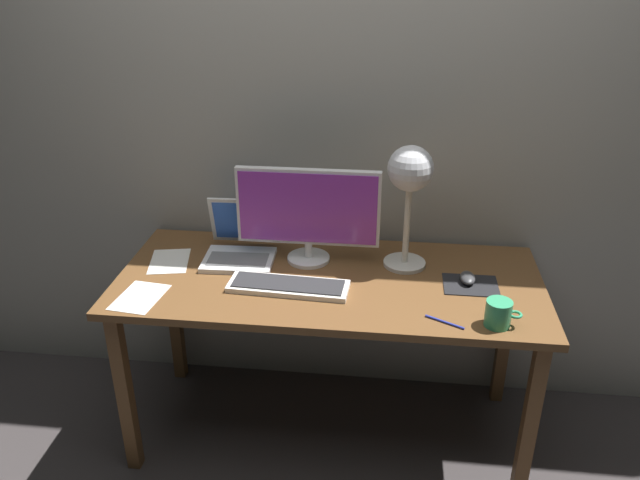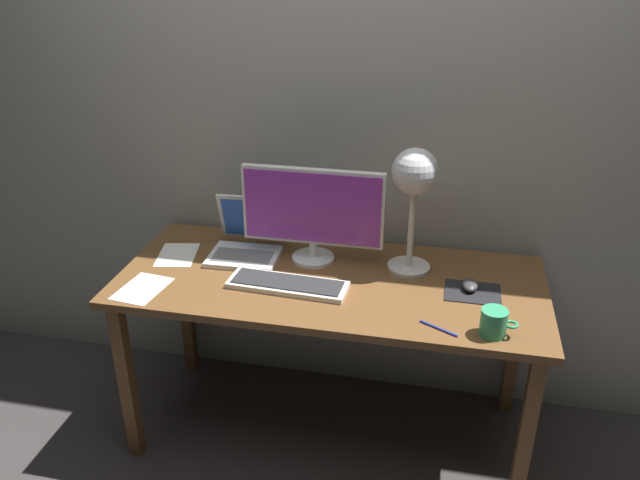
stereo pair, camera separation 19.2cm
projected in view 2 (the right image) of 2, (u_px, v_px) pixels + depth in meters
The scene contains 13 objects.
ground_plane at pixel (329, 429), 2.71m from camera, with size 4.80×4.80×0.00m, color #383333.
back_wall at pixel (351, 106), 2.50m from camera, with size 4.80×0.06×2.60m, color #9E998E.
desk at pixel (330, 296), 2.42m from camera, with size 1.60×0.70×0.74m.
monitor at pixel (313, 211), 2.43m from camera, with size 0.55×0.17×0.38m.
keyboard_main at pixel (288, 284), 2.32m from camera, with size 0.45×0.16×0.03m.
laptop at pixel (248, 238), 2.56m from camera, with size 0.28×0.28×0.23m.
desk_lamp at pixel (415, 181), 2.30m from camera, with size 0.17×0.17×0.48m.
mousepad at pixel (473, 292), 2.29m from camera, with size 0.20×0.16×0.00m, color black.
mouse at pixel (470, 285), 2.30m from camera, with size 0.06×0.10×0.03m, color #38383A.
coffee_mug at pixel (494, 323), 2.03m from camera, with size 0.12×0.09×0.09m.
paper_sheet_near_mouse at pixel (177, 255), 2.56m from camera, with size 0.15×0.21×0.00m, color white.
paper_sheet_by_keyboard at pixel (142, 289), 2.31m from camera, with size 0.15×0.21×0.00m, color white.
pen at pixel (439, 328), 2.07m from camera, with size 0.01×0.01×0.14m, color #2633A5.
Camera 2 is at (0.40, -2.05, 1.90)m, focal length 35.52 mm.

